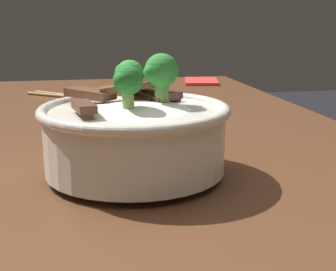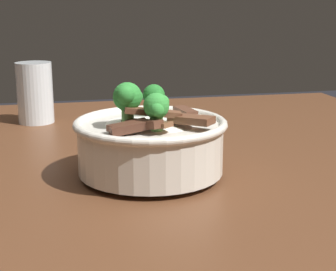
{
  "view_description": "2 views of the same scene",
  "coord_description": "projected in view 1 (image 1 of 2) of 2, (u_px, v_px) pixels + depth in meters",
  "views": [
    {
      "loc": [
        -0.68,
        -0.04,
        0.96
      ],
      "look_at": [
        -0.18,
        -0.14,
        0.83
      ],
      "focal_mm": 50.91,
      "sensor_mm": 36.0,
      "label": 1
    },
    {
      "loc": [
        0.58,
        -0.24,
        1.02
      ],
      "look_at": [
        -0.19,
        -0.07,
        0.82
      ],
      "focal_mm": 56.24,
      "sensor_mm": 36.0,
      "label": 2
    }
  ],
  "objects": [
    {
      "name": "folded_napkin",
      "position": [
        201.0,
        81.0,
        1.35
      ],
      "size": [
        0.15,
        0.12,
        0.01
      ],
      "primitive_type": "cube",
      "rotation": [
        0.0,
        0.0,
        -0.21
      ],
      "color": "red",
      "rests_on": "dining_table"
    },
    {
      "name": "rice_bowl",
      "position": [
        135.0,
        130.0,
        0.56
      ],
      "size": [
        0.22,
        0.22,
        0.14
      ],
      "color": "silver",
      "rests_on": "dining_table"
    },
    {
      "name": "dining_table",
      "position": [
        55.0,
        203.0,
        0.7
      ],
      "size": [
        1.51,
        1.0,
        0.77
      ],
      "color": "#56331E",
      "rests_on": "ground"
    },
    {
      "name": "chopsticks_pair",
      "position": [
        66.0,
        96.0,
        1.11
      ],
      "size": [
        0.15,
        0.18,
        0.01
      ],
      "color": "#9E7A4C",
      "rests_on": "dining_table"
    }
  ]
}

